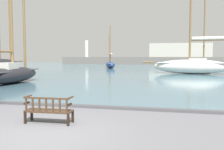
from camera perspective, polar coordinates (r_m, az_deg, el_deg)
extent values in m
plane|color=slate|center=(7.80, -15.18, -12.82)|extent=(160.00, 160.00, 0.00)
cube|color=slate|center=(50.75, 8.68, 1.72)|extent=(100.00, 80.00, 0.08)
cube|color=#4C4C50|center=(11.23, -5.92, -7.11)|extent=(40.00, 0.30, 0.12)
cube|color=black|center=(9.42, -17.87, -8.59)|extent=(0.07, 0.07, 0.42)
cube|color=black|center=(8.81, -8.96, -9.32)|extent=(0.07, 0.07, 0.42)
cube|color=black|center=(9.04, -19.24, -9.16)|extent=(0.07, 0.07, 0.42)
cube|color=black|center=(8.40, -9.99, -10.01)|extent=(0.07, 0.07, 0.42)
cube|color=#422D1E|center=(8.84, -14.19, -7.96)|extent=(1.62, 0.58, 0.06)
cube|color=#422D1E|center=(8.56, -14.86, -5.17)|extent=(1.60, 0.11, 0.06)
cube|color=#422D1E|center=(8.93, -19.04, -6.41)|extent=(0.06, 0.04, 0.41)
cube|color=#422D1E|center=(8.82, -17.67, -6.51)|extent=(0.06, 0.04, 0.41)
cube|color=#422D1E|center=(8.71, -16.27, -6.61)|extent=(0.06, 0.04, 0.41)
cube|color=#422D1E|center=(8.60, -14.83, -6.72)|extent=(0.06, 0.04, 0.41)
cube|color=#422D1E|center=(8.50, -13.36, -6.82)|extent=(0.06, 0.04, 0.41)
cube|color=#422D1E|center=(8.41, -11.85, -6.91)|extent=(0.06, 0.04, 0.41)
cube|color=#422D1E|center=(8.32, -10.31, -7.01)|extent=(0.06, 0.04, 0.41)
cube|color=black|center=(9.06, -18.91, -6.06)|extent=(0.07, 0.30, 0.06)
cube|color=#422D1E|center=(9.10, -18.67, -4.63)|extent=(0.08, 0.47, 0.04)
cube|color=black|center=(8.42, -9.68, -6.66)|extent=(0.07, 0.30, 0.06)
cube|color=#422D1E|center=(8.47, -9.49, -5.12)|extent=(0.08, 0.47, 0.04)
ellipsoid|color=black|center=(22.04, -21.94, -0.02)|extent=(2.37, 7.22, 1.31)
cube|color=#4C4C51|center=(22.02, -21.96, 0.92)|extent=(1.81, 6.35, 0.08)
cube|color=beige|center=(21.55, -22.75, 1.79)|extent=(1.21, 1.56, 0.64)
cylinder|color=brown|center=(22.34, -22.02, 11.75)|extent=(0.21, 0.21, 8.31)
cylinder|color=brown|center=(20.89, -24.04, 4.94)|extent=(0.28, 3.01, 0.17)
cylinder|color=brown|center=(23.91, -19.39, 8.95)|extent=(0.21, 0.21, 6.36)
ellipsoid|color=brown|center=(46.66, 20.18, 2.35)|extent=(4.17, 11.93, 1.64)
cube|color=#997A5B|center=(46.65, 20.19, 2.90)|extent=(3.33, 10.45, 0.08)
cylinder|color=brown|center=(47.41, 20.44, 12.17)|extent=(0.26, 0.26, 15.19)
cylinder|color=brown|center=(44.70, 20.28, 6.44)|extent=(0.81, 4.54, 0.21)
cylinder|color=brown|center=(53.72, 20.21, 3.07)|extent=(0.53, 2.46, 0.21)
cylinder|color=brown|center=(37.02, -22.30, 9.36)|extent=(0.23, 0.23, 8.33)
cylinder|color=brown|center=(39.55, -20.24, 3.00)|extent=(0.45, 1.73, 0.19)
ellipsoid|color=silver|center=(32.93, 17.70, 1.83)|extent=(9.64, 3.49, 1.80)
cube|color=white|center=(32.92, 17.72, 2.69)|extent=(8.45, 2.73, 0.08)
cube|color=beige|center=(32.91, 18.97, 3.20)|extent=(2.21, 1.63, 0.54)
cylinder|color=brown|center=(33.19, 17.51, 11.50)|extent=(0.26, 0.26, 10.08)
cylinder|color=brown|center=(33.01, 21.23, 7.48)|extent=(4.35, 0.61, 0.21)
cylinder|color=silver|center=(33.03, 21.24, 7.85)|extent=(3.94, 0.78, 0.42)
cylinder|color=brown|center=(33.39, 8.29, 2.90)|extent=(1.51, 0.35, 0.21)
ellipsoid|color=navy|center=(47.36, -0.40, 2.35)|extent=(3.55, 6.47, 1.18)
cube|color=#516B9E|center=(47.35, -0.40, 2.74)|extent=(2.93, 5.62, 0.08)
cylinder|color=brown|center=(47.55, -0.42, 7.06)|extent=(0.16, 0.16, 7.07)
cylinder|color=brown|center=(46.13, -0.25, 4.71)|extent=(1.01, 2.64, 0.13)
cylinder|color=silver|center=(46.13, -0.25, 4.87)|extent=(1.04, 2.42, 0.26)
cylinder|color=brown|center=(49.23, -0.62, 6.02)|extent=(0.16, 0.16, 5.45)
cylinder|color=brown|center=(51.01, -0.81, 2.88)|extent=(0.47, 1.05, 0.13)
cube|color=#66605B|center=(67.30, 9.68, 3.19)|extent=(51.65, 2.40, 2.11)
cube|color=#B7B2A3|center=(67.28, 15.28, 5.53)|extent=(15.67, 2.00, 3.59)
cylinder|color=beige|center=(70.88, -5.85, 6.02)|extent=(1.00, 1.00, 4.64)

